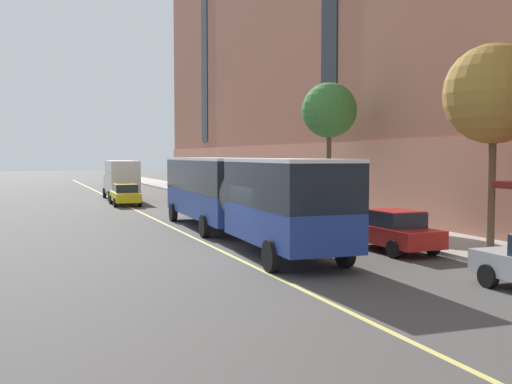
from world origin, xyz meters
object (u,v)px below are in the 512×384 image
Objects in this scene: parked_car_red_3 at (187,190)px; parked_car_red_5 at (392,231)px; parked_car_red_2 at (223,197)px; street_tree_far_uptown at (329,111)px; city_bus at (236,192)px; fire_hydrant at (221,195)px; street_tree_mid_block at (494,95)px; box_truck at (121,178)px; parked_car_black_4 at (286,209)px; taxi_cab at (125,194)px.

parked_car_red_5 is (0.26, -29.04, 0.00)m from parked_car_red_3.
street_tree_far_uptown reaches higher than parked_car_red_2.
city_bus is 14.53m from parked_car_red_2.
parked_car_red_2 reaches higher than fire_hydrant.
parked_car_red_5 is (4.22, -5.55, -1.24)m from city_bus.
street_tree_mid_block is at bearing -90.00° from street_tree_far_uptown.
parked_car_red_2 is 0.59× the size of street_tree_far_uptown.
street_tree_mid_block reaches higher than city_bus.
street_tree_mid_block is 1.00× the size of street_tree_far_uptown.
city_bus is at bearing -87.21° from box_truck.
street_tree_far_uptown is (2.81, -9.66, 5.19)m from parked_car_red_2.
parked_car_red_3 is 19.57m from parked_car_black_4.
parked_car_red_2 is 0.59× the size of street_tree_mid_block.
parked_car_red_5 is 0.60× the size of street_tree_far_uptown.
street_tree_mid_block is (8.54, -27.02, 4.93)m from taxi_cab.
parked_car_red_3 is 5.36m from box_truck.
parked_car_red_3 is 29.04m from parked_car_red_5.
box_truck is 1.49× the size of taxi_cab.
fire_hydrant is at bearing 73.80° from parked_car_red_2.
parked_car_red_5 is at bearing -89.48° from parked_car_red_3.
parked_car_red_2 is at bearing -89.76° from parked_car_red_3.
street_tree_far_uptown reaches higher than parked_car_red_5.
box_truck is (-5.20, 10.64, 1.01)m from parked_car_red_2.
parked_car_red_2 is 22.44m from street_tree_mid_block.
city_bus is at bearing 131.12° from street_tree_mid_block.
parked_car_black_4 is 21.34m from box_truck.
street_tree_mid_block is at bearing -84.79° from parked_car_red_3.
parked_car_black_4 is (0.17, -9.99, 0.00)m from parked_car_red_2.
street_tree_far_uptown is (6.81, 4.25, 3.95)m from city_bus.
box_truck reaches higher than parked_car_red_5.
fire_hydrant is (1.64, 16.19, -0.29)m from parked_car_black_4.
parked_car_black_4 is at bearing -89.40° from parked_car_red_3.
fire_hydrant is (7.00, -4.44, -1.30)m from box_truck.
taxi_cab is at bearing 119.71° from street_tree_far_uptown.
taxi_cab is 18.00m from street_tree_far_uptown.
parked_car_red_5 is at bearing -93.52° from fire_hydrant.
box_truck is 0.99× the size of street_tree_far_uptown.
parked_car_red_2 is 0.99× the size of parked_car_black_4.
parked_car_red_2 is 11.32m from street_tree_far_uptown.
city_bus is 20.99m from fire_hydrant.
street_tree_mid_block is at bearing -48.88° from city_bus.
parked_car_red_2 is 0.59× the size of box_truck.
parked_car_red_3 and parked_car_black_4 have the same top height.
parked_car_black_4 is at bearing -75.43° from box_truck.
street_tree_mid_block is at bearing -41.00° from parked_car_red_5.
parked_car_red_3 is at bearing 95.21° from street_tree_mid_block.
taxi_cab is 0.66× the size of street_tree_far_uptown.
parked_car_red_3 is 5.91× the size of fire_hydrant.
city_bus is 25.58× the size of fire_hydrant.
street_tree_mid_block is (2.85, -31.29, 4.93)m from parked_car_red_3.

